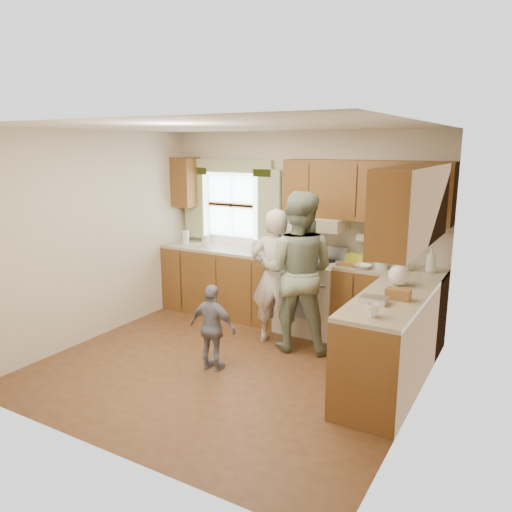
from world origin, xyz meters
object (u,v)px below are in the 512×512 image
Objects in this scene: stove at (310,295)px; woman_right at (297,272)px; woman_left at (276,277)px; child at (213,328)px.

stove is 0.58× the size of woman_right.
stove is 0.71m from woman_left.
woman_right reaches higher than woman_left.
stove is 1.16× the size of child.
woman_left is at bearing -18.36° from woman_right.
woman_right is (0.29, -0.02, 0.11)m from woman_left.
child is at bearing 47.90° from woman_right.
woman_right is 1.18m from child.
stove is at bearing -122.93° from woman_left.
child is at bearing -104.76° from stove.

